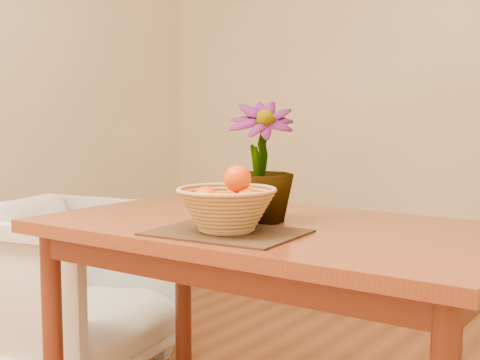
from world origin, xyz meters
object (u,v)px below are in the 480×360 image
Objects in this scene: table at (274,253)px; potted_plant at (260,162)px; armchair at (65,280)px; wicker_basket at (227,211)px.

potted_plant reaches higher than table.
potted_plant is 0.46× the size of armchair.
armchair is at bearing 173.06° from table.
armchair reaches higher than table.
table is at bearing 84.16° from wicker_basket.
armchair is at bearing 162.34° from wicker_basket.
potted_plant is (-0.05, 0.01, 0.27)m from table.
wicker_basket is 0.76× the size of potted_plant.
potted_plant reaches higher than wicker_basket.
wicker_basket is 1.20m from armchair.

